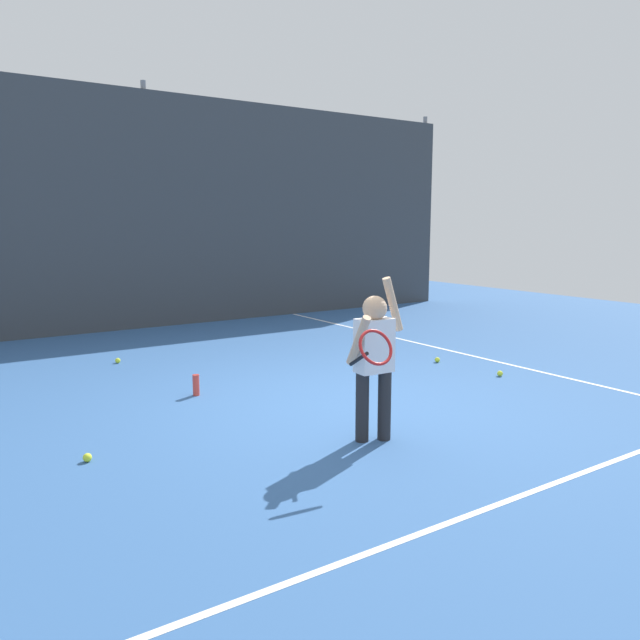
{
  "coord_description": "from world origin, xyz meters",
  "views": [
    {
      "loc": [
        -3.47,
        -4.77,
        1.78
      ],
      "look_at": [
        -0.19,
        0.12,
        0.85
      ],
      "focal_mm": 34.56,
      "sensor_mm": 36.0,
      "label": 1
    }
  ],
  "objects_px": {
    "tennis_ball_0": "(87,458)",
    "tennis_ball_3": "(500,373)",
    "water_bottle": "(196,385)",
    "tennis_ball_2": "(118,361)",
    "tennis_ball_4": "(437,360)",
    "tennis_player": "(374,355)"
  },
  "relations": [
    {
      "from": "tennis_ball_0",
      "to": "tennis_ball_3",
      "type": "height_order",
      "value": "same"
    },
    {
      "from": "water_bottle",
      "to": "tennis_ball_0",
      "type": "distance_m",
      "value": 1.87
    },
    {
      "from": "tennis_ball_2",
      "to": "tennis_ball_4",
      "type": "xyz_separation_m",
      "value": [
        3.44,
        -2.25,
        0.0
      ]
    },
    {
      "from": "water_bottle",
      "to": "tennis_ball_3",
      "type": "distance_m",
      "value": 3.5
    },
    {
      "from": "tennis_ball_0",
      "to": "tennis_ball_2",
      "type": "xyz_separation_m",
      "value": [
        1.14,
        3.22,
        0.0
      ]
    },
    {
      "from": "water_bottle",
      "to": "tennis_ball_4",
      "type": "bearing_deg",
      "value": -5.09
    },
    {
      "from": "water_bottle",
      "to": "tennis_ball_0",
      "type": "height_order",
      "value": "water_bottle"
    },
    {
      "from": "tennis_ball_2",
      "to": "tennis_player",
      "type": "bearing_deg",
      "value": -77.03
    },
    {
      "from": "tennis_player",
      "to": "tennis_ball_0",
      "type": "height_order",
      "value": "tennis_player"
    },
    {
      "from": "tennis_ball_0",
      "to": "tennis_ball_2",
      "type": "distance_m",
      "value": 3.41
    },
    {
      "from": "water_bottle",
      "to": "tennis_ball_3",
      "type": "relative_size",
      "value": 3.33
    },
    {
      "from": "tennis_ball_2",
      "to": "water_bottle",
      "type": "bearing_deg",
      "value": -82.65
    },
    {
      "from": "tennis_ball_0",
      "to": "tennis_ball_4",
      "type": "bearing_deg",
      "value": 11.88
    },
    {
      "from": "tennis_player",
      "to": "tennis_ball_4",
      "type": "xyz_separation_m",
      "value": [
        2.51,
        1.81,
        -0.69
      ]
    },
    {
      "from": "water_bottle",
      "to": "tennis_ball_3",
      "type": "bearing_deg",
      "value": -20.45
    },
    {
      "from": "tennis_ball_3",
      "to": "tennis_ball_2",
      "type": "bearing_deg",
      "value": 137.92
    },
    {
      "from": "tennis_player",
      "to": "tennis_ball_4",
      "type": "height_order",
      "value": "tennis_player"
    },
    {
      "from": "tennis_player",
      "to": "tennis_ball_2",
      "type": "height_order",
      "value": "tennis_player"
    },
    {
      "from": "water_bottle",
      "to": "tennis_ball_0",
      "type": "xyz_separation_m",
      "value": [
        -1.39,
        -1.25,
        -0.08
      ]
    },
    {
      "from": "tennis_ball_4",
      "to": "water_bottle",
      "type": "bearing_deg",
      "value": 174.91
    },
    {
      "from": "tennis_ball_3",
      "to": "tennis_ball_0",
      "type": "bearing_deg",
      "value": -179.7
    },
    {
      "from": "tennis_ball_2",
      "to": "tennis_ball_4",
      "type": "distance_m",
      "value": 4.12
    }
  ]
}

